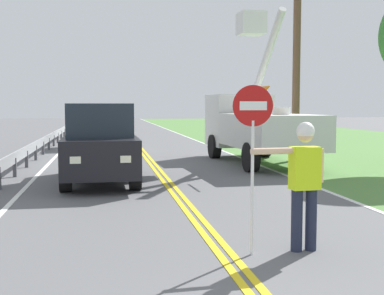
{
  "coord_description": "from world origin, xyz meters",
  "views": [
    {
      "loc": [
        -1.61,
        -2.57,
        2.06
      ],
      "look_at": [
        0.12,
        7.75,
        1.2
      ],
      "focal_mm": 48.39,
      "sensor_mm": 36.0,
      "label": 1
    }
  ],
  "objects_px": {
    "stop_sign_paddle": "(253,131)",
    "oncoming_suv_second": "(104,125)",
    "flagger_worker": "(304,178)",
    "oncoming_suv_nearest": "(100,143)",
    "utility_pole_near": "(297,50)",
    "utility_bucket_truck": "(255,123)"
  },
  "relations": [
    {
      "from": "stop_sign_paddle",
      "to": "oncoming_suv_second",
      "type": "xyz_separation_m",
      "value": [
        -2.05,
        19.11,
        -0.65
      ]
    },
    {
      "from": "flagger_worker",
      "to": "oncoming_suv_second",
      "type": "height_order",
      "value": "oncoming_suv_second"
    },
    {
      "from": "oncoming_suv_nearest",
      "to": "utility_pole_near",
      "type": "distance_m",
      "value": 8.81
    },
    {
      "from": "flagger_worker",
      "to": "stop_sign_paddle",
      "type": "height_order",
      "value": "stop_sign_paddle"
    },
    {
      "from": "flagger_worker",
      "to": "oncoming_suv_nearest",
      "type": "xyz_separation_m",
      "value": [
        -2.88,
        7.08,
        0.01
      ]
    },
    {
      "from": "flagger_worker",
      "to": "oncoming_suv_nearest",
      "type": "relative_size",
      "value": 0.39
    },
    {
      "from": "utility_bucket_truck",
      "to": "oncoming_suv_nearest",
      "type": "bearing_deg",
      "value": -143.53
    },
    {
      "from": "utility_pole_near",
      "to": "oncoming_suv_second",
      "type": "bearing_deg",
      "value": 132.45
    },
    {
      "from": "stop_sign_paddle",
      "to": "oncoming_suv_second",
      "type": "relative_size",
      "value": 0.5
    },
    {
      "from": "flagger_worker",
      "to": "oncoming_suv_nearest",
      "type": "height_order",
      "value": "oncoming_suv_nearest"
    },
    {
      "from": "oncoming_suv_nearest",
      "to": "utility_pole_near",
      "type": "xyz_separation_m",
      "value": [
        7.08,
        4.3,
        2.99
      ]
    },
    {
      "from": "utility_bucket_truck",
      "to": "utility_pole_near",
      "type": "distance_m",
      "value": 3.12
    },
    {
      "from": "flagger_worker",
      "to": "oncoming_suv_second",
      "type": "bearing_deg",
      "value": 98.4
    },
    {
      "from": "flagger_worker",
      "to": "oncoming_suv_nearest",
      "type": "distance_m",
      "value": 7.64
    },
    {
      "from": "stop_sign_paddle",
      "to": "utility_bucket_truck",
      "type": "xyz_separation_m",
      "value": [
        3.33,
        11.16,
        -0.3
      ]
    },
    {
      "from": "utility_bucket_truck",
      "to": "oncoming_suv_nearest",
      "type": "distance_m",
      "value": 6.78
    },
    {
      "from": "oncoming_suv_second",
      "to": "utility_bucket_truck",
      "type": "bearing_deg",
      "value": -55.92
    },
    {
      "from": "stop_sign_paddle",
      "to": "oncoming_suv_second",
      "type": "height_order",
      "value": "stop_sign_paddle"
    },
    {
      "from": "utility_bucket_truck",
      "to": "oncoming_suv_second",
      "type": "relative_size",
      "value": 1.48
    },
    {
      "from": "flagger_worker",
      "to": "utility_bucket_truck",
      "type": "bearing_deg",
      "value": 77.0
    },
    {
      "from": "stop_sign_paddle",
      "to": "oncoming_suv_second",
      "type": "bearing_deg",
      "value": 96.11
    },
    {
      "from": "utility_bucket_truck",
      "to": "oncoming_suv_second",
      "type": "xyz_separation_m",
      "value": [
        -5.38,
        7.95,
        -0.35
      ]
    }
  ]
}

